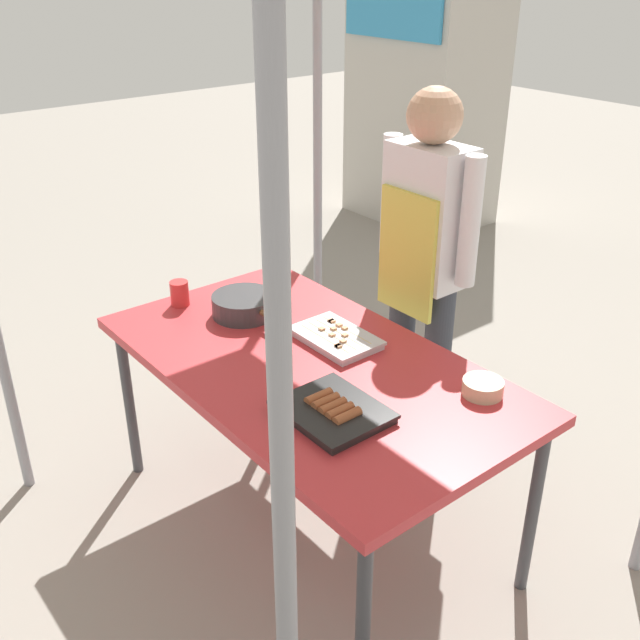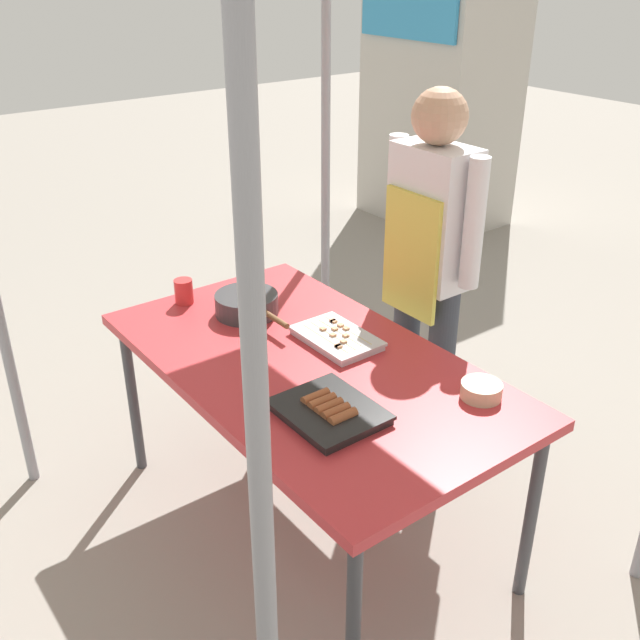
% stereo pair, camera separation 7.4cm
% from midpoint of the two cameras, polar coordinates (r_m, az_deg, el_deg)
% --- Properties ---
extents(ground_plane, '(18.00, 18.00, 0.00)m').
position_cam_midpoint_polar(ground_plane, '(3.08, -1.46, -15.35)').
color(ground_plane, gray).
extents(stall_table, '(1.60, 0.90, 0.75)m').
position_cam_midpoint_polar(stall_table, '(2.66, -1.63, -4.20)').
color(stall_table, '#C63338').
rests_on(stall_table, ground).
extents(tray_grilled_sausages, '(0.33, 0.28, 0.05)m').
position_cam_midpoint_polar(tray_grilled_sausages, '(2.34, 0.08, -7.06)').
color(tray_grilled_sausages, black).
rests_on(tray_grilled_sausages, stall_table).
extents(tray_meat_skewers, '(0.33, 0.22, 0.04)m').
position_cam_midpoint_polar(tray_meat_skewers, '(2.76, 0.45, -1.38)').
color(tray_meat_skewers, silver).
rests_on(tray_meat_skewers, stall_table).
extents(cooking_wok, '(0.41, 0.25, 0.09)m').
position_cam_midpoint_polar(cooking_wok, '(2.96, -6.62, 1.20)').
color(cooking_wok, '#38383A').
rests_on(cooking_wok, stall_table).
extents(condiment_bowl, '(0.14, 0.14, 0.05)m').
position_cam_midpoint_polar(condiment_bowl, '(2.49, 11.65, -5.14)').
color(condiment_bowl, '#BFB28C').
rests_on(condiment_bowl, stall_table).
extents(drink_cup_near_edge, '(0.08, 0.08, 0.10)m').
position_cam_midpoint_polar(drink_cup_near_edge, '(3.09, -11.48, 2.03)').
color(drink_cup_near_edge, red).
rests_on(drink_cup_near_edge, stall_table).
extents(vendor_woman, '(0.52, 0.23, 1.61)m').
position_cam_midpoint_polar(vendor_woman, '(3.09, 7.44, 5.45)').
color(vendor_woman, '#333842').
rests_on(vendor_woman, ground).
extents(neighbor_stall_left, '(1.10, 0.79, 2.05)m').
position_cam_midpoint_polar(neighbor_stall_left, '(6.22, 7.73, 17.06)').
color(neighbor_stall_left, '#B7B2A8').
rests_on(neighbor_stall_left, ground).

